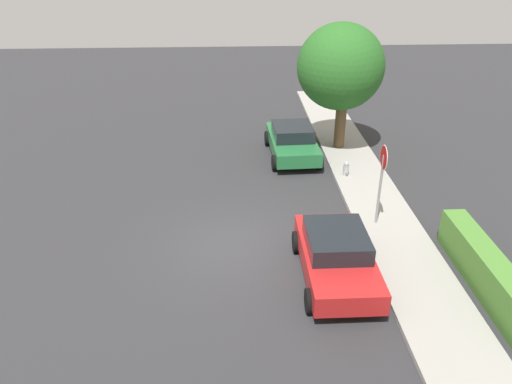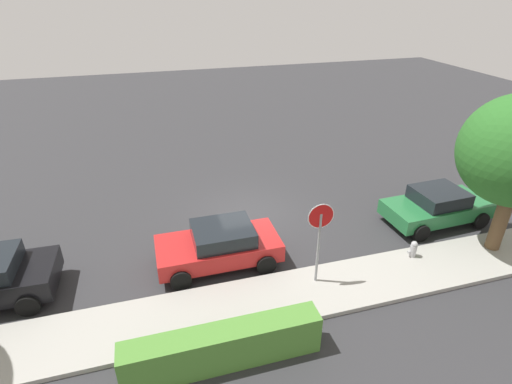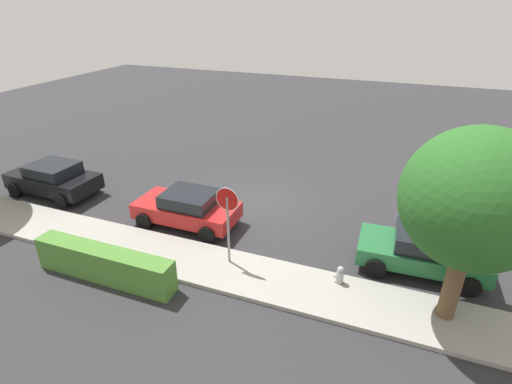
{
  "view_description": "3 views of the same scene",
  "coord_description": "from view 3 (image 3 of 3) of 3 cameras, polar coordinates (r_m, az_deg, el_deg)",
  "views": [
    {
      "loc": [
        12.73,
        0.03,
        8.44
      ],
      "look_at": [
        -0.63,
        0.71,
        1.48
      ],
      "focal_mm": 35.0,
      "sensor_mm": 36.0,
      "label": 1
    },
    {
      "loc": [
        3.48,
        13.23,
        8.22
      ],
      "look_at": [
        -0.04,
        1.01,
        1.49
      ],
      "focal_mm": 28.0,
      "sensor_mm": 36.0,
      "label": 2
    },
    {
      "loc": [
        -5.62,
        14.32,
        7.94
      ],
      "look_at": [
        -0.8,
        1.93,
        1.44
      ],
      "focal_mm": 28.0,
      "sensor_mm": 36.0,
      "label": 3
    }
  ],
  "objects": [
    {
      "name": "sidewalk_curb",
      "position": [
        13.44,
        -8.02,
        -10.06
      ],
      "size": [
        32.0,
        2.09,
        0.14
      ],
      "primitive_type": "cube",
      "color": "#9E9B93",
      "rests_on": "ground_plane"
    },
    {
      "name": "ground_plane",
      "position": [
        17.31,
        -0.13,
        -1.23
      ],
      "size": [
        60.0,
        60.0,
        0.0
      ],
      "primitive_type": "plane",
      "color": "#2D2D30"
    },
    {
      "name": "front_yard_hedge",
      "position": [
        13.34,
        -20.83,
        -9.6
      ],
      "size": [
        4.76,
        0.68,
        1.07
      ],
      "color": "#4C8433",
      "rests_on": "ground_plane"
    },
    {
      "name": "street_tree_near_corner",
      "position": [
        10.88,
        28.84,
        -1.0
      ],
      "size": [
        3.56,
        3.56,
        5.37
      ],
      "color": "brown",
      "rests_on": "ground_plane"
    },
    {
      "name": "parked_car_red",
      "position": [
        15.46,
        -9.77,
        -2.22
      ],
      "size": [
        3.93,
        2.04,
        1.37
      ],
      "color": "red",
      "rests_on": "ground_plane"
    },
    {
      "name": "fire_hydrant",
      "position": [
        12.56,
        11.89,
        -11.72
      ],
      "size": [
        0.3,
        0.22,
        0.72
      ],
      "color": "#A5A5A8",
      "rests_on": "ground_plane"
    },
    {
      "name": "stop_sign",
      "position": [
        12.37,
        -4.07,
        -3.08
      ],
      "size": [
        0.78,
        0.08,
        2.81
      ],
      "color": "gray",
      "rests_on": "ground_plane"
    },
    {
      "name": "parked_car_green",
      "position": [
        13.86,
        22.68,
        -7.72
      ],
      "size": [
        4.0,
        2.14,
        1.37
      ],
      "color": "#236B38",
      "rests_on": "ground_plane"
    },
    {
      "name": "parked_car_black",
      "position": [
        19.74,
        -26.95,
        1.73
      ],
      "size": [
        4.06,
        2.17,
        1.44
      ],
      "color": "black",
      "rests_on": "ground_plane"
    }
  ]
}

